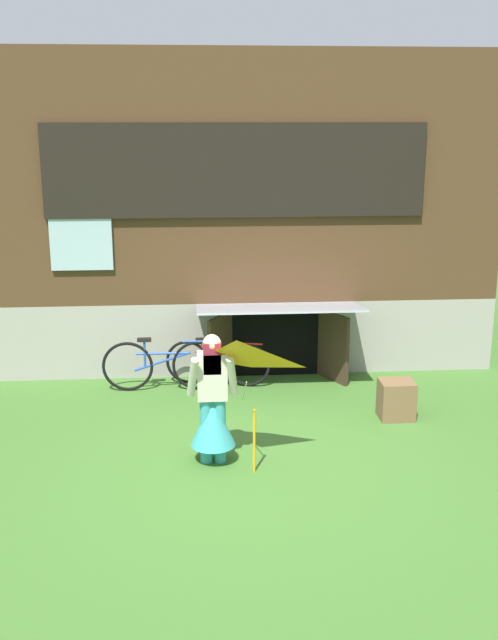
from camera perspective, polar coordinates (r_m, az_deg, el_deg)
ground_plane at (r=9.00m, az=0.24°, el=-10.57°), size 60.00×60.00×0.00m
log_house at (r=13.58m, az=-1.58°, el=8.94°), size 8.08×5.94×4.85m
person at (r=8.72m, az=-2.76°, el=-6.79°), size 0.61×0.52×1.55m
kite at (r=8.00m, az=-0.93°, el=-4.38°), size 1.07×1.10×1.50m
bicycle_red at (r=11.26m, az=-2.40°, el=-3.23°), size 1.55×0.38×0.72m
bicycle_blue at (r=11.10m, az=-6.56°, el=-3.40°), size 1.76×0.09×0.80m
wooden_crate at (r=10.27m, az=11.08°, el=-5.93°), size 0.45×0.38×0.52m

